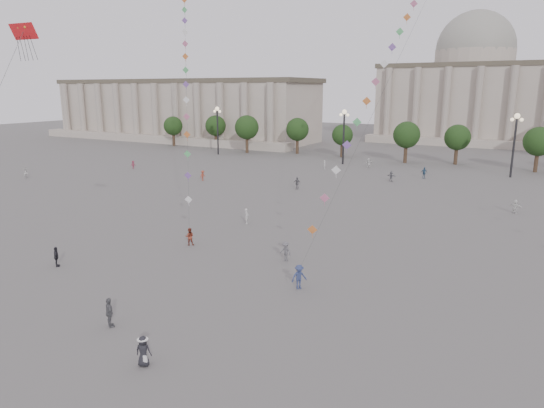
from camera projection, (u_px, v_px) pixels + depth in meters
The scene contains 25 objects.
ground at pixel (158, 337), 29.25m from camera, with size 360.00×360.00×0.00m, color #5D5B58.
hall_west at pixel (181, 110), 142.54m from camera, with size 84.00×26.22×17.20m.
hall_central at pixel (471, 90), 135.80m from camera, with size 48.30×34.30×35.50m.
tree_row at pixel (431, 137), 94.31m from camera, with size 137.12×5.12×8.00m.
lamp_post_far_west at pixel (217, 122), 108.31m from camera, with size 2.00×0.90×10.65m.
lamp_post_mid_west at pixel (344, 127), 94.14m from camera, with size 2.00×0.90×10.65m.
lamp_post_mid_east at pixel (515, 133), 79.97m from camera, with size 2.00×0.90×10.65m.
person_crowd_0 at pixel (424, 173), 80.47m from camera, with size 1.11×0.46×1.89m, color #325271.
person_crowd_1 at pixel (26, 173), 80.72m from camera, with size 0.82×0.64×1.68m, color silver.
person_crowd_2 at pixel (133, 165), 90.14m from camera, with size 0.97×0.56×1.50m, color maroon.
person_crowd_4 at pixel (369, 163), 91.14m from camera, with size 1.69×0.54×1.82m, color white.
person_crowd_6 at pixel (285, 251), 41.90m from camera, with size 1.13×0.65×1.75m, color #5A595E.
person_crowd_7 at pixel (515, 206), 58.11m from camera, with size 1.51×0.48×1.63m, color white.
person_crowd_10 at pixel (325, 165), 89.96m from camera, with size 0.58×0.38×1.60m, color silver.
person_crowd_12 at pixel (391, 176), 77.88m from camera, with size 1.55×0.49×1.67m, color slate.
person_crowd_13 at pixel (247, 216), 53.41m from camera, with size 0.64×0.42×1.75m, color beige.
person_crowd_16 at pixel (297, 183), 71.84m from camera, with size 1.07×0.44×1.82m, color slate.
person_crowd_17 at pixel (203, 176), 78.54m from camera, with size 1.07×0.62×1.66m, color #9E3F2B.
tourist_1 at pixel (56, 257), 40.59m from camera, with size 1.00×0.42×1.71m, color #232227.
tourist_3 at pixel (109, 313), 30.23m from camera, with size 1.13×0.47×1.93m, color #57575B.
kite_flyer_0 at pixel (190, 237), 46.14m from camera, with size 0.83×0.64×1.70m, color maroon.
kite_flyer_1 at pixel (299, 277), 36.05m from camera, with size 1.21×0.70×1.88m, color navy.
hat_person at pixel (143, 351), 26.00m from camera, with size 0.98×0.82×1.72m.
dragon_kite at pixel (24, 44), 32.66m from camera, with size 2.81×4.28×18.79m.
kite_train_west at pixel (185, 6), 63.50m from camera, with size 28.06×35.49×62.94m.
Camera 1 is at (18.92, -19.90, 14.61)m, focal length 32.00 mm.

